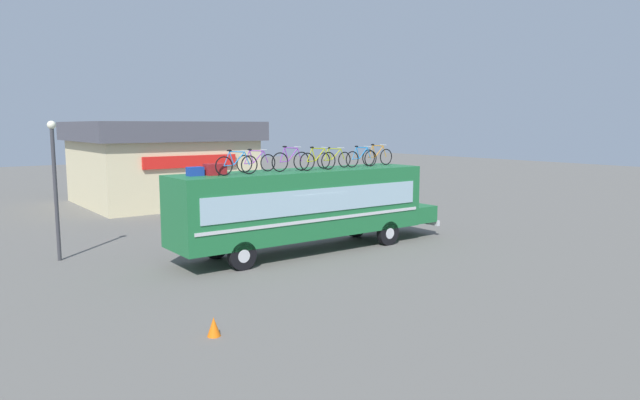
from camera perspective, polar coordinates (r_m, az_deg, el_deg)
name	(u,v)px	position (r m, az deg, el deg)	size (l,w,h in m)	color
ground_plane	(303,252)	(22.74, -1.75, -5.27)	(120.00, 120.00, 0.00)	#605E59
bus	(307,204)	(22.50, -1.37, -0.39)	(12.22, 2.47, 3.30)	#1E6B38
luggage_bag_1	(195,171)	(20.21, -12.54, 2.85)	(0.55, 0.35, 0.31)	#193899
luggage_bag_2	(215,169)	(20.41, -10.59, 3.07)	(0.72, 0.49, 0.40)	maroon
rooftop_bicycle_1	(237,164)	(20.26, -8.44, 3.59)	(1.70, 0.44, 0.91)	black
rooftop_bicycle_2	(256,162)	(21.45, -6.48, 3.82)	(1.69, 0.44, 0.89)	black
rooftop_bicycle_3	(291,161)	(21.72, -2.99, 3.99)	(1.73, 0.44, 0.98)	black
rooftop_bicycle_4	(318,160)	(22.16, -0.22, 4.04)	(1.75, 0.44, 0.94)	black
rooftop_bicycle_5	(334,159)	(23.32, 1.44, 4.16)	(1.75, 0.44, 0.88)	black
rooftop_bicycle_6	(361,158)	(24.03, 4.21, 4.26)	(1.71, 0.44, 0.91)	black
rooftop_bicycle_7	(377,156)	(24.98, 5.83, 4.41)	(1.75, 0.44, 0.95)	black
roadside_building	(161,161)	(38.35, -15.79, 3.79)	(10.41, 10.05, 5.28)	beige
traffic_cone	(214,327)	(14.13, -10.71, -12.50)	(0.33, 0.33, 0.47)	orange
street_lamp	(55,179)	(23.02, -25.27, 1.95)	(0.31, 0.31, 5.22)	#38383D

